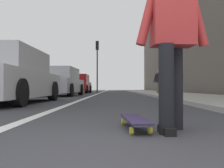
{
  "coord_description": "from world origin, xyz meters",
  "views": [
    {
      "loc": [
        -0.99,
        0.08,
        0.42
      ],
      "look_at": [
        11.85,
        0.17,
        0.62
      ],
      "focal_mm": 39.51,
      "sensor_mm": 36.0,
      "label": 1
    }
  ],
  "objects_px": {
    "skater_person": "(172,34)",
    "parked_car_mid": "(60,82)",
    "skateboard": "(135,120)",
    "parked_car_near": "(7,77)",
    "traffic_light": "(97,57)",
    "parked_car_far": "(78,84)",
    "pedestrian_distant": "(159,81)"
  },
  "relations": [
    {
      "from": "parked_car_far",
      "to": "pedestrian_distant",
      "type": "relative_size",
      "value": 2.74
    },
    {
      "from": "parked_car_near",
      "to": "traffic_light",
      "type": "xyz_separation_m",
      "value": [
        16.06,
        -1.4,
        2.55
      ]
    },
    {
      "from": "parked_car_near",
      "to": "skateboard",
      "type": "bearing_deg",
      "value": -143.37
    },
    {
      "from": "skater_person",
      "to": "parked_car_near",
      "type": "distance_m",
      "value": 5.61
    },
    {
      "from": "parked_car_far",
      "to": "traffic_light",
      "type": "bearing_deg",
      "value": -25.95
    },
    {
      "from": "parked_car_mid",
      "to": "traffic_light",
      "type": "bearing_deg",
      "value": -7.75
    },
    {
      "from": "skater_person",
      "to": "parked_car_mid",
      "type": "bearing_deg",
      "value": 17.78
    },
    {
      "from": "skater_person",
      "to": "parked_car_far",
      "type": "distance_m",
      "value": 17.94
    },
    {
      "from": "skateboard",
      "to": "pedestrian_distant",
      "type": "xyz_separation_m",
      "value": [
        12.73,
        -2.57,
        0.77
      ]
    },
    {
      "from": "parked_car_near",
      "to": "pedestrian_distant",
      "type": "height_order",
      "value": "pedestrian_distant"
    },
    {
      "from": "parked_car_far",
      "to": "pedestrian_distant",
      "type": "xyz_separation_m",
      "value": [
        -4.72,
        -5.7,
        0.14
      ]
    },
    {
      "from": "parked_car_near",
      "to": "pedestrian_distant",
      "type": "xyz_separation_m",
      "value": [
        8.49,
        -5.72,
        0.15
      ]
    },
    {
      "from": "skateboard",
      "to": "pedestrian_distant",
      "type": "relative_size",
      "value": 0.57
    },
    {
      "from": "parked_car_far",
      "to": "traffic_light",
      "type": "height_order",
      "value": "traffic_light"
    },
    {
      "from": "parked_car_near",
      "to": "parked_car_mid",
      "type": "bearing_deg",
      "value": -0.62
    },
    {
      "from": "skater_person",
      "to": "traffic_light",
      "type": "bearing_deg",
      "value": 5.86
    },
    {
      "from": "skateboard",
      "to": "pedestrian_distant",
      "type": "height_order",
      "value": "pedestrian_distant"
    },
    {
      "from": "skater_person",
      "to": "parked_car_mid",
      "type": "distance_m",
      "value": 11.22
    },
    {
      "from": "skater_person",
      "to": "pedestrian_distant",
      "type": "bearing_deg",
      "value": -9.79
    },
    {
      "from": "parked_car_near",
      "to": "parked_car_mid",
      "type": "xyz_separation_m",
      "value": [
        6.3,
        -0.07,
        0.0
      ]
    },
    {
      "from": "parked_car_far",
      "to": "pedestrian_distant",
      "type": "bearing_deg",
      "value": -129.63
    },
    {
      "from": "skater_person",
      "to": "pedestrian_distant",
      "type": "height_order",
      "value": "skater_person"
    },
    {
      "from": "skateboard",
      "to": "pedestrian_distant",
      "type": "bearing_deg",
      "value": -11.4
    },
    {
      "from": "parked_car_mid",
      "to": "traffic_light",
      "type": "height_order",
      "value": "traffic_light"
    },
    {
      "from": "skateboard",
      "to": "traffic_light",
      "type": "bearing_deg",
      "value": 4.93
    },
    {
      "from": "parked_car_near",
      "to": "parked_car_far",
      "type": "relative_size",
      "value": 1.11
    },
    {
      "from": "skateboard",
      "to": "pedestrian_distant",
      "type": "distance_m",
      "value": 13.0
    },
    {
      "from": "parked_car_near",
      "to": "pedestrian_distant",
      "type": "bearing_deg",
      "value": -33.95
    },
    {
      "from": "skateboard",
      "to": "parked_car_near",
      "type": "relative_size",
      "value": 0.19
    },
    {
      "from": "skater_person",
      "to": "parked_car_far",
      "type": "height_order",
      "value": "skater_person"
    },
    {
      "from": "traffic_light",
      "to": "skater_person",
      "type": "bearing_deg",
      "value": -174.14
    },
    {
      "from": "skateboard",
      "to": "traffic_light",
      "type": "relative_size",
      "value": 0.18
    }
  ]
}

